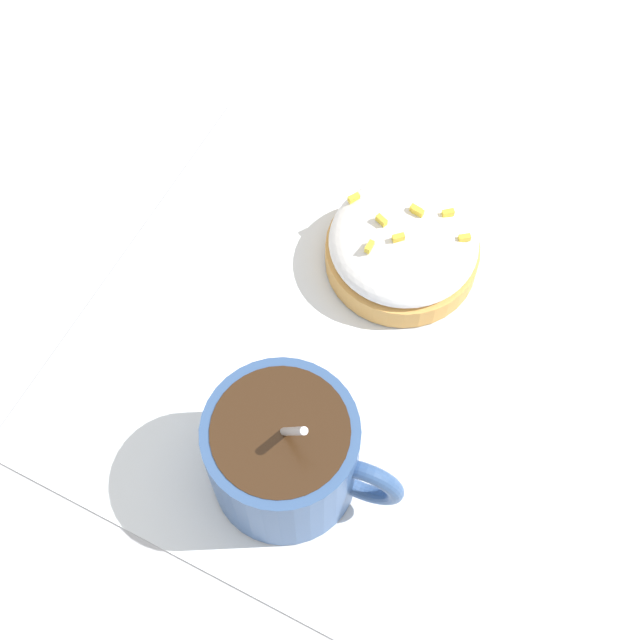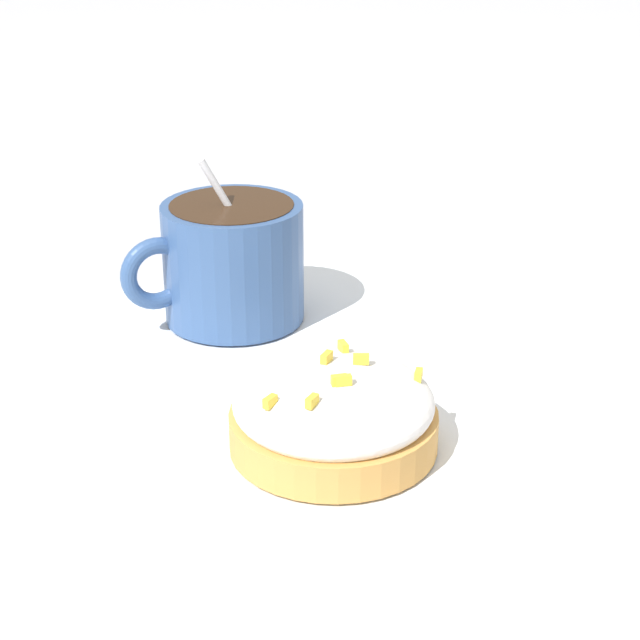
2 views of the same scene
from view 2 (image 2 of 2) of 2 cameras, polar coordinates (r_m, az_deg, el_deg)
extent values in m
plane|color=#B2B2B7|center=(0.55, -1.30, -2.92)|extent=(3.00, 3.00, 0.00)
cube|color=white|center=(0.55, -1.30, -2.78)|extent=(0.29, 0.31, 0.00)
cylinder|color=#335184|center=(0.60, -4.64, 3.09)|extent=(0.08, 0.08, 0.07)
cylinder|color=#331E0F|center=(0.59, -4.73, 5.62)|extent=(0.07, 0.07, 0.01)
torus|color=#335184|center=(0.58, -8.69, 2.46)|extent=(0.01, 0.04, 0.04)
ellipsoid|color=silver|center=(0.61, -6.46, 0.95)|extent=(0.02, 0.03, 0.01)
cylinder|color=silver|center=(0.59, -3.86, 4.79)|extent=(0.02, 0.04, 0.08)
cylinder|color=#D19347|center=(0.48, 0.72, -5.85)|extent=(0.09, 0.09, 0.02)
ellipsoid|color=white|center=(0.47, 0.73, -4.39)|extent=(0.09, 0.09, 0.03)
cube|color=yellow|center=(0.47, 0.35, -2.01)|extent=(0.01, 0.01, 0.00)
cube|color=yellow|center=(0.45, 1.25, -3.23)|extent=(0.00, 0.01, 0.00)
cube|color=yellow|center=(0.44, -0.43, -4.35)|extent=(0.01, 0.01, 0.00)
cube|color=yellow|center=(0.47, 1.87, -2.16)|extent=(0.01, 0.01, 0.00)
cube|color=yellow|center=(0.47, 5.28, -2.93)|extent=(0.01, 0.01, 0.00)
cube|color=yellow|center=(0.45, 1.04, -3.21)|extent=(0.00, 0.01, 0.00)
cube|color=yellow|center=(0.45, -2.68, -4.36)|extent=(0.01, 0.01, 0.00)
cube|color=yellow|center=(0.48, 1.09, -1.46)|extent=(0.01, 0.00, 0.00)
camera|label=1|loc=(0.70, -19.19, 41.63)|focal=50.00mm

